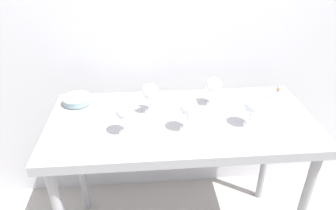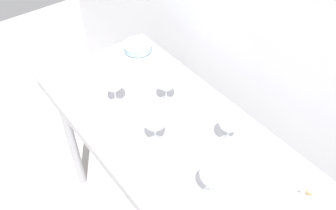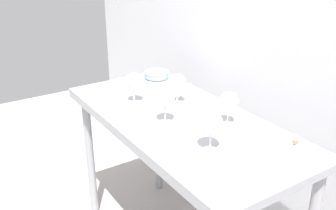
# 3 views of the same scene
# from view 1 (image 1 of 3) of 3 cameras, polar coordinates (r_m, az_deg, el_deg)

# --- Properties ---
(back_wall) EXTENTS (3.80, 0.04, 2.60)m
(back_wall) POSITION_cam_1_polar(r_m,az_deg,el_deg) (1.92, 0.99, 15.76)
(back_wall) COLOR silver
(back_wall) RESTS_ON ground_plane
(steel_counter) EXTENTS (1.40, 0.65, 0.90)m
(steel_counter) POSITION_cam_1_polar(r_m,az_deg,el_deg) (1.68, 2.49, -5.65)
(steel_counter) COLOR #98989D
(steel_counter) RESTS_ON ground_plane
(wine_glass_far_right) EXTENTS (0.09, 0.09, 0.17)m
(wine_glass_far_right) POSITION_cam_1_polar(r_m,az_deg,el_deg) (1.71, 8.50, 3.51)
(wine_glass_far_right) COLOR white
(wine_glass_far_right) RESTS_ON steel_counter
(wine_glass_near_center) EXTENTS (0.09, 0.09, 0.18)m
(wine_glass_near_center) POSITION_cam_1_polar(r_m,az_deg,el_deg) (1.47, 3.75, -0.40)
(wine_glass_near_center) COLOR white
(wine_glass_near_center) RESTS_ON steel_counter
(wine_glass_near_left) EXTENTS (0.09, 0.09, 0.17)m
(wine_glass_near_left) POSITION_cam_1_polar(r_m,az_deg,el_deg) (1.46, -8.12, -1.26)
(wine_glass_near_left) COLOR white
(wine_glass_near_left) RESTS_ON steel_counter
(wine_glass_near_right) EXTENTS (0.10, 0.10, 0.17)m
(wine_glass_near_right) POSITION_cam_1_polar(r_m,az_deg,el_deg) (1.56, 15.38, 0.12)
(wine_glass_near_right) COLOR white
(wine_glass_near_right) RESTS_ON steel_counter
(wine_glass_far_left) EXTENTS (0.09, 0.09, 0.17)m
(wine_glass_far_left) POSITION_cam_1_polar(r_m,az_deg,el_deg) (1.63, -3.31, 2.30)
(wine_glass_far_left) COLOR white
(wine_glass_far_left) RESTS_ON steel_counter
(tasting_sheet_upper) EXTENTS (0.27, 0.29, 0.00)m
(tasting_sheet_upper) POSITION_cam_1_polar(r_m,az_deg,el_deg) (1.77, -9.41, 0.13)
(tasting_sheet_upper) COLOR white
(tasting_sheet_upper) RESTS_ON steel_counter
(tasting_bowl) EXTENTS (0.16, 0.16, 0.04)m
(tasting_bowl) POSITION_cam_1_polar(r_m,az_deg,el_deg) (1.82, -16.55, 0.96)
(tasting_bowl) COLOR beige
(tasting_bowl) RESTS_ON steel_counter
(decanter_funnel) EXTENTS (0.10, 0.10, 0.12)m
(decanter_funnel) POSITION_cam_1_polar(r_m,az_deg,el_deg) (1.88, 19.61, 1.80)
(decanter_funnel) COLOR silver
(decanter_funnel) RESTS_ON steel_counter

